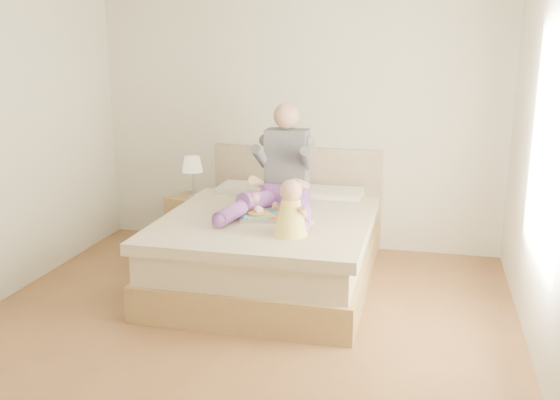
% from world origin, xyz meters
% --- Properties ---
extents(room, '(4.02, 4.22, 2.71)m').
position_xyz_m(room, '(0.08, 0.01, 1.51)').
color(room, brown).
rests_on(room, ground).
extents(bed, '(1.70, 2.18, 1.00)m').
position_xyz_m(bed, '(0.00, 1.08, 0.32)').
color(bed, olive).
rests_on(bed, ground).
extents(nightstand, '(0.51, 0.48, 0.51)m').
position_xyz_m(nightstand, '(-1.00, 1.77, 0.26)').
color(nightstand, olive).
rests_on(nightstand, ground).
extents(lamp, '(0.20, 0.20, 0.41)m').
position_xyz_m(lamp, '(-0.96, 1.71, 0.83)').
color(lamp, '#AFB0B6').
rests_on(lamp, nightstand).
extents(adult, '(0.78, 1.09, 0.92)m').
position_xyz_m(adult, '(0.05, 1.23, 0.88)').
color(adult, '#743D9A').
rests_on(adult, bed).
extents(tray, '(0.52, 0.45, 0.13)m').
position_xyz_m(tray, '(0.02, 0.89, 0.64)').
color(tray, '#AFB0B6').
rests_on(tray, bed).
extents(baby, '(0.29, 0.38, 0.42)m').
position_xyz_m(baby, '(0.30, 0.48, 0.78)').
color(baby, '#FFDF50').
rests_on(baby, bed).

